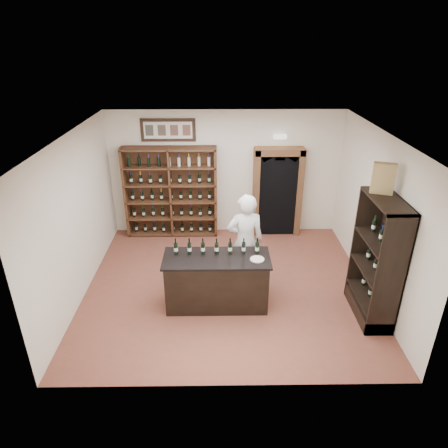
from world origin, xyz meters
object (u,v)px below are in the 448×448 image
at_px(wine_crate, 383,178).
at_px(shopkeeper, 245,242).
at_px(tasting_counter, 217,282).
at_px(wine_shelf, 171,192).
at_px(side_cabinet, 375,278).
at_px(counter_bottle_0, 176,248).

bearing_deg(wine_crate, shopkeeper, -176.81).
bearing_deg(tasting_counter, wine_shelf, 110.56).
relative_size(wine_shelf, wine_crate, 4.40).
bearing_deg(side_cabinet, shopkeeper, 157.00).
xyz_separation_m(counter_bottle_0, side_cabinet, (3.44, -0.44, -0.35)).
height_order(wine_shelf, side_cabinet, same).
xyz_separation_m(wine_shelf, shopkeeper, (1.64, -2.31, -0.13)).
height_order(side_cabinet, wine_crate, wine_crate).
xyz_separation_m(tasting_counter, wine_crate, (2.67, -0.03, 1.96)).
relative_size(tasting_counter, shopkeeper, 0.97).
height_order(wine_shelf, shopkeeper, wine_shelf).
relative_size(wine_shelf, shopkeeper, 1.14).
bearing_deg(counter_bottle_0, side_cabinet, -7.29).
height_order(tasting_counter, counter_bottle_0, counter_bottle_0).
distance_m(tasting_counter, shopkeeper, 0.95).
height_order(tasting_counter, side_cabinet, side_cabinet).
relative_size(tasting_counter, counter_bottle_0, 6.27).
distance_m(shopkeeper, wine_crate, 2.68).
bearing_deg(shopkeeper, counter_bottle_0, 15.26).
height_order(counter_bottle_0, wine_crate, wine_crate).
distance_m(tasting_counter, side_cabinet, 2.75).
xyz_separation_m(tasting_counter, counter_bottle_0, (-0.72, 0.14, 0.61)).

